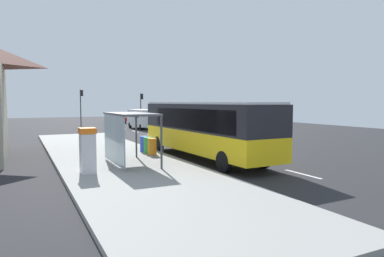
% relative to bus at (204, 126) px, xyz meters
% --- Properties ---
extents(ground_plane, '(56.00, 92.00, 0.04)m').
position_rel_bus_xyz_m(ground_plane, '(1.71, 14.38, -1.86)').
color(ground_plane, '#262628').
extents(sidewalk_platform, '(6.20, 30.00, 0.18)m').
position_rel_bus_xyz_m(sidewalk_platform, '(-4.69, 2.38, -1.75)').
color(sidewalk_platform, '#999993').
rests_on(sidewalk_platform, ground).
extents(lane_stripe_seg_0, '(0.16, 2.20, 0.01)m').
position_rel_bus_xyz_m(lane_stripe_seg_0, '(1.96, -5.62, -1.84)').
color(lane_stripe_seg_0, silver).
rests_on(lane_stripe_seg_0, ground).
extents(lane_stripe_seg_1, '(0.16, 2.20, 0.01)m').
position_rel_bus_xyz_m(lane_stripe_seg_1, '(1.96, -0.62, -1.84)').
color(lane_stripe_seg_1, silver).
rests_on(lane_stripe_seg_1, ground).
extents(lane_stripe_seg_2, '(0.16, 2.20, 0.01)m').
position_rel_bus_xyz_m(lane_stripe_seg_2, '(1.96, 4.38, -1.84)').
color(lane_stripe_seg_2, silver).
rests_on(lane_stripe_seg_2, ground).
extents(lane_stripe_seg_3, '(0.16, 2.20, 0.01)m').
position_rel_bus_xyz_m(lane_stripe_seg_3, '(1.96, 9.38, -1.84)').
color(lane_stripe_seg_3, silver).
rests_on(lane_stripe_seg_3, ground).
extents(lane_stripe_seg_4, '(0.16, 2.20, 0.01)m').
position_rel_bus_xyz_m(lane_stripe_seg_4, '(1.96, 14.38, -1.84)').
color(lane_stripe_seg_4, silver).
rests_on(lane_stripe_seg_4, ground).
extents(lane_stripe_seg_5, '(0.16, 2.20, 0.01)m').
position_rel_bus_xyz_m(lane_stripe_seg_5, '(1.96, 19.38, -1.84)').
color(lane_stripe_seg_5, silver).
rests_on(lane_stripe_seg_5, ground).
extents(lane_stripe_seg_6, '(0.16, 2.20, 0.01)m').
position_rel_bus_xyz_m(lane_stripe_seg_6, '(1.96, 24.38, -1.84)').
color(lane_stripe_seg_6, silver).
rests_on(lane_stripe_seg_6, ground).
extents(lane_stripe_seg_7, '(0.16, 2.20, 0.01)m').
position_rel_bus_xyz_m(lane_stripe_seg_7, '(1.96, 29.38, -1.84)').
color(lane_stripe_seg_7, silver).
rests_on(lane_stripe_seg_7, ground).
extents(bus, '(2.89, 11.09, 3.21)m').
position_rel_bus_xyz_m(bus, '(0.00, 0.00, 0.00)').
color(bus, yellow).
rests_on(bus, ground).
extents(white_van, '(2.14, 5.25, 2.30)m').
position_rel_bus_xyz_m(white_van, '(3.91, 22.86, -0.50)').
color(white_van, white).
rests_on(white_van, ground).
extents(sedan_near, '(2.05, 4.50, 1.52)m').
position_rel_bus_xyz_m(sedan_near, '(4.02, 35.67, -1.05)').
color(sedan_near, '#A51919').
rests_on(sedan_near, ground).
extents(ticket_machine, '(0.66, 0.76, 1.94)m').
position_rel_bus_xyz_m(ticket_machine, '(-6.70, -1.99, -0.67)').
color(ticket_machine, silver).
rests_on(ticket_machine, sidewalk_platform).
extents(recycling_bin_orange, '(0.52, 0.52, 0.95)m').
position_rel_bus_xyz_m(recycling_bin_orange, '(-2.49, 1.69, -1.19)').
color(recycling_bin_orange, orange).
rests_on(recycling_bin_orange, sidewalk_platform).
extents(recycling_bin_green, '(0.52, 0.52, 0.95)m').
position_rel_bus_xyz_m(recycling_bin_green, '(-2.49, 2.39, -1.19)').
color(recycling_bin_green, green).
rests_on(recycling_bin_green, sidewalk_platform).
extents(recycling_bin_blue, '(0.52, 0.52, 0.95)m').
position_rel_bus_xyz_m(recycling_bin_blue, '(-2.49, 3.09, -1.19)').
color(recycling_bin_blue, blue).
rests_on(recycling_bin_blue, sidewalk_platform).
extents(traffic_light_near_side, '(0.49, 0.28, 4.52)m').
position_rel_bus_xyz_m(traffic_light_near_side, '(7.22, 33.34, 1.19)').
color(traffic_light_near_side, '#2D2D2D').
rests_on(traffic_light_near_side, ground).
extents(traffic_light_far_side, '(0.49, 0.28, 4.96)m').
position_rel_bus_xyz_m(traffic_light_far_side, '(-1.39, 34.14, 1.46)').
color(traffic_light_far_side, '#2D2D2D').
rests_on(traffic_light_far_side, ground).
extents(bus_shelter, '(1.80, 4.00, 2.50)m').
position_rel_bus_xyz_m(bus_shelter, '(-4.70, -0.59, 0.25)').
color(bus_shelter, '#4C4C51').
rests_on(bus_shelter, sidewalk_platform).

